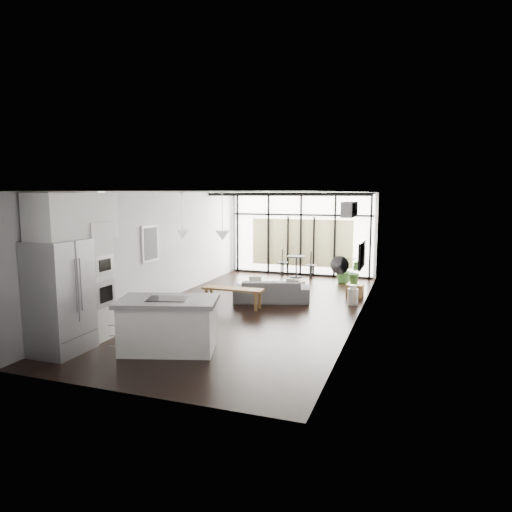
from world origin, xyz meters
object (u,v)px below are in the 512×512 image
Objects in this scene: island at (168,325)px; fridge at (60,297)px; tv at (362,255)px; milk_can at (353,295)px; console_bench at (233,298)px; pouf at (296,288)px; sofa at (271,287)px.

island is 1.92m from fridge.
milk_can is at bearing 136.51° from tv.
fridge is 1.80× the size of tv.
island is 1.56× the size of tv.
pouf is at bearing 59.81° from console_bench.
island reaches higher than pouf.
sofa is 1.28× the size of console_bench.
sofa is 2.07m from milk_can.
console_bench is at bearing 74.68° from island.
island is at bearing -101.32° from pouf.
console_bench is 1.38× the size of tv.
tv is at bearing -43.49° from milk_can.
fridge reaches higher than milk_can.
fridge is 6.78m from milk_can.
console_bench is 2.96× the size of milk_can.
sofa is at bearing -113.55° from pouf.
console_bench is (-0.09, 3.23, -0.23)m from island.
fridge reaches higher than pouf.
tv is at bearing 165.97° from sofa.
fridge is at bearing -175.12° from island.
console_bench is at bearing -155.66° from milk_can.
tv is (4.57, 4.95, 0.31)m from fridge.
tv reaches higher than milk_can.
island is 1.13× the size of console_bench.
milk_can is (2.04, 0.32, -0.12)m from sofa.
fridge is at bearing 47.14° from sofa.
fridge is 1.02× the size of sofa.
tv is at bearing -24.45° from pouf.
console_bench is at bearing 67.44° from fridge.
console_bench is at bearing 35.55° from sofa.
island is 4.18m from sofa.
fridge is 3.87× the size of milk_can.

